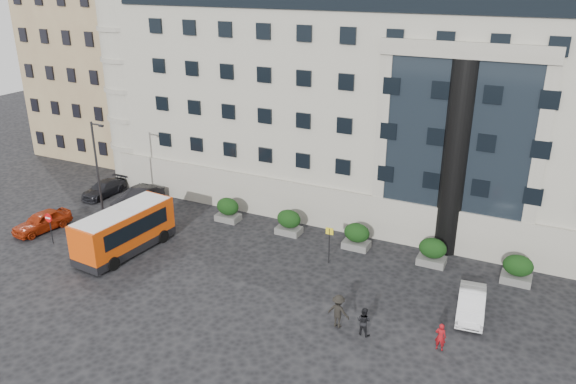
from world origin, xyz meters
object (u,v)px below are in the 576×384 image
at_px(street_lamp, 98,170).
at_px(parked_car_d, 163,176).
at_px(hedge_e, 518,269).
at_px(red_truck, 170,143).
at_px(bus_stop_sign, 329,239).
at_px(pedestrian_b, 364,321).
at_px(hedge_d, 432,251).
at_px(parked_car_b, 138,198).
at_px(minibus, 124,229).
at_px(pedestrian_c, 338,311).
at_px(hedge_c, 357,236).
at_px(parked_car_a, 42,221).
at_px(white_taxi, 471,304).
at_px(pedestrian_a, 440,337).
at_px(hedge_a, 228,209).
at_px(parked_car_c, 104,189).
at_px(hedge_b, 289,222).
at_px(no_entry_sign, 49,222).

distance_m(street_lamp, parked_car_d, 9.83).
distance_m(hedge_e, red_truck, 35.96).
bearing_deg(bus_stop_sign, red_truck, 149.75).
bearing_deg(pedestrian_b, street_lamp, -2.32).
height_order(hedge_d, parked_car_b, hedge_d).
height_order(hedge_d, bus_stop_sign, bus_stop_sign).
xyz_separation_m(hedge_d, minibus, (-19.17, -7.39, 0.74)).
bearing_deg(hedge_e, red_truck, 162.79).
relative_size(pedestrian_b, pedestrian_c, 0.84).
bearing_deg(bus_stop_sign, pedestrian_b, -54.30).
height_order(hedge_c, parked_car_d, hedge_c).
relative_size(parked_car_a, white_taxi, 1.04).
relative_size(hedge_d, minibus, 0.25).
bearing_deg(minibus, bus_stop_sign, 23.96).
relative_size(red_truck, white_taxi, 1.47).
distance_m(hedge_e, pedestrian_a, 9.15).
bearing_deg(hedge_c, pedestrian_b, -68.09).
relative_size(hedge_a, hedge_c, 1.00).
height_order(red_truck, parked_car_c, red_truck).
bearing_deg(hedge_d, street_lamp, -168.47).
relative_size(hedge_b, pedestrian_b, 1.15).
relative_size(no_entry_sign, red_truck, 0.38).
bearing_deg(hedge_a, parked_car_c, -178.56).
bearing_deg(no_entry_sign, white_taxi, 8.23).
bearing_deg(parked_car_a, no_entry_sign, -19.35).
bearing_deg(white_taxi, parked_car_a, 178.66).
relative_size(hedge_e, no_entry_sign, 0.79).
bearing_deg(hedge_b, parked_car_b, -175.84).
relative_size(hedge_a, pedestrian_c, 0.96).
bearing_deg(parked_car_b, hedge_e, 6.20).
relative_size(minibus, parked_car_a, 1.73).
xyz_separation_m(minibus, parked_car_b, (-4.40, 6.43, -0.90)).
height_order(red_truck, parked_car_d, red_truck).
relative_size(hedge_d, parked_car_a, 0.43).
distance_m(hedge_d, pedestrian_c, 9.61).
xyz_separation_m(hedge_e, red_truck, (-34.34, 10.64, 0.68)).
distance_m(parked_car_b, pedestrian_b, 23.57).
xyz_separation_m(hedge_b, red_truck, (-18.74, 10.64, 0.68)).
distance_m(red_truck, pedestrian_b, 34.04).
relative_size(hedge_b, red_truck, 0.30).
xyz_separation_m(hedge_d, white_taxi, (3.27, -4.81, -0.25)).
relative_size(parked_car_c, parked_car_d, 0.82).
height_order(street_lamp, red_truck, street_lamp).
height_order(hedge_a, red_truck, red_truck).
bearing_deg(white_taxi, parked_car_b, 165.27).
xyz_separation_m(hedge_b, hedge_d, (10.40, 0.00, 0.00)).
distance_m(minibus, pedestrian_a, 21.63).
relative_size(hedge_a, no_entry_sign, 0.79).
relative_size(hedge_b, hedge_e, 1.00).
bearing_deg(street_lamp, pedestrian_c, -11.91).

